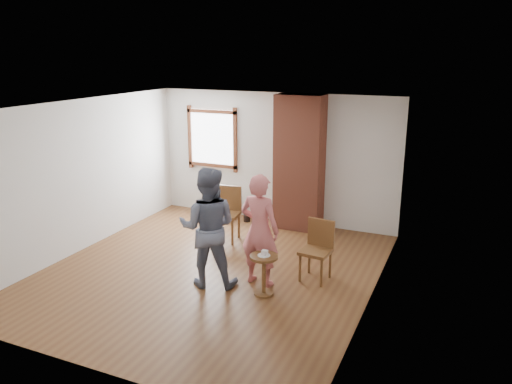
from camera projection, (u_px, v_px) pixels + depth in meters
ground at (211, 271)px, 7.92m from camera, size 5.50×5.50×0.00m
room_shell at (223, 152)px, 7.98m from camera, size 5.04×5.52×2.62m
brick_chimney at (299, 163)px, 9.54m from camera, size 0.90×0.50×2.60m
stoneware_crock at (227, 209)px, 10.33m from camera, size 0.44×0.44×0.43m
dark_pot at (247, 218)px, 10.20m from camera, size 0.18×0.18×0.14m
dining_chair_left at (227, 210)px, 9.13m from camera, size 0.52×0.52×0.99m
dining_chair_right at (318, 247)px, 7.55m from camera, size 0.47×0.47×0.92m
side_table at (264, 268)px, 7.06m from camera, size 0.40×0.40×0.60m
cake_plate at (264, 255)px, 7.01m from camera, size 0.18×0.18×0.01m
cake_slice at (265, 253)px, 7.00m from camera, size 0.08×0.07×0.06m
man at (208, 227)px, 7.26m from camera, size 1.04×0.91×1.79m
person_pink at (260, 230)px, 7.29m from camera, size 0.66×0.47×1.69m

